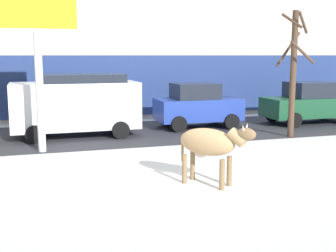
{
  "coord_description": "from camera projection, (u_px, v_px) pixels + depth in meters",
  "views": [
    {
      "loc": [
        -3.11,
        -9.13,
        3.02
      ],
      "look_at": [
        0.34,
        2.14,
        1.1
      ],
      "focal_mm": 46.82,
      "sensor_mm": 36.0,
      "label": 1
    }
  ],
  "objects": [
    {
      "name": "cow_tan",
      "position": [
        210.0,
        143.0,
        10.13
      ],
      "size": [
        1.54,
        1.71,
        1.54
      ],
      "color": "tan",
      "rests_on": "ground"
    },
    {
      "name": "ground_plane",
      "position": [
        181.0,
        188.0,
        10.0
      ],
      "size": [
        120.0,
        120.0,
        0.0
      ],
      "primitive_type": "plane",
      "color": "white"
    },
    {
      "name": "pedestrian_far_left",
      "position": [
        94.0,
        104.0,
        19.39
      ],
      "size": [
        0.36,
        0.24,
        1.73
      ],
      "color": "#282833",
      "rests_on": "ground"
    },
    {
      "name": "billboard",
      "position": [
        36.0,
        11.0,
        13.12
      ],
      "size": [
        2.52,
        0.26,
        5.56
      ],
      "color": "silver",
      "rests_on": "ground"
    },
    {
      "name": "car_white_van",
      "position": [
        76.0,
        103.0,
        16.22
      ],
      "size": [
        4.61,
        2.14,
        2.32
      ],
      "color": "white",
      "rests_on": "ground"
    },
    {
      "name": "pedestrian_by_cars",
      "position": [
        46.0,
        105.0,
        18.79
      ],
      "size": [
        0.36,
        0.24,
        1.73
      ],
      "color": "#282833",
      "rests_on": "ground"
    },
    {
      "name": "car_darkgreen_sedan",
      "position": [
        310.0,
        103.0,
        19.45
      ],
      "size": [
        4.21,
        1.99,
        1.84
      ],
      "color": "#194C2D",
      "rests_on": "ground"
    },
    {
      "name": "road_strip",
      "position": [
        120.0,
        133.0,
        17.01
      ],
      "size": [
        60.0,
        5.6,
        0.01
      ],
      "primitive_type": "cube",
      "color": "#333338",
      "rests_on": "ground"
    },
    {
      "name": "car_blue_hatchback",
      "position": [
        197.0,
        106.0,
        18.27
      ],
      "size": [
        3.51,
        1.93,
        1.86
      ],
      "color": "#233D9E",
      "rests_on": "ground"
    },
    {
      "name": "bare_tree_left_lot",
      "position": [
        293.0,
        69.0,
        15.93
      ],
      "size": [
        1.12,
        1.08,
        4.6
      ],
      "color": "#4C3828",
      "rests_on": "ground"
    }
  ]
}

